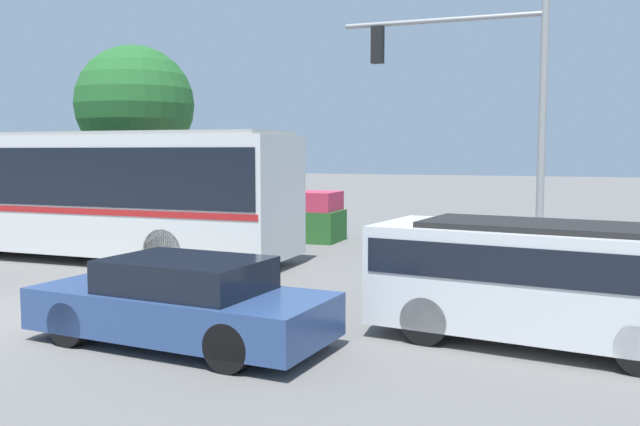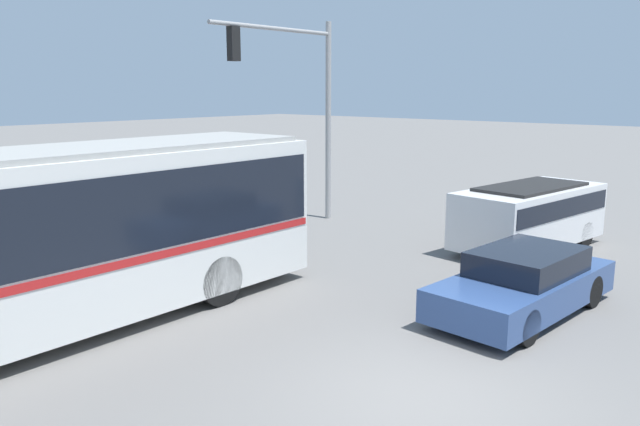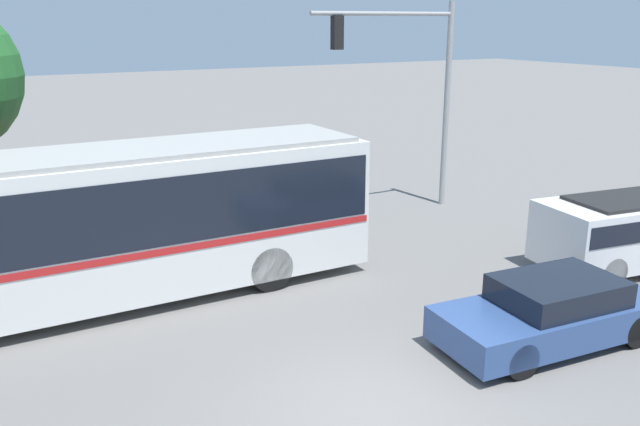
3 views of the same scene
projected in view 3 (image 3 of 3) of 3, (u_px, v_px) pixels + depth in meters
ground_plane at (369, 411)px, 10.01m from camera, size 140.00×140.00×0.00m
city_bus at (92, 220)px, 13.36m from camera, size 11.77×2.59×3.20m
sedan_foreground at (552, 312)px, 12.01m from camera, size 4.47×2.12×1.23m
suv_left_lane at (634, 226)px, 15.66m from camera, size 4.89×2.57×1.73m
traffic_light_pole at (416, 76)px, 19.59m from camera, size 4.88×0.24×6.25m
flowering_hedge at (93, 206)px, 18.33m from camera, size 9.01×1.50×1.51m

